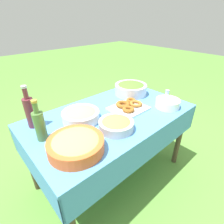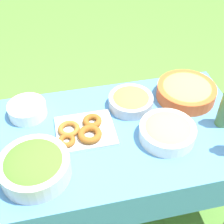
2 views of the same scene
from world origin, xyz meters
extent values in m
plane|color=#568C38|center=(0.00, 0.00, 0.00)|extent=(14.00, 14.00, 0.00)
cube|color=#4C8CD1|center=(0.00, 0.00, 0.69)|extent=(1.37, 0.79, 0.02)
cube|color=#4C8CD1|center=(0.00, -0.39, 0.57)|extent=(1.37, 0.01, 0.22)
cube|color=#4C8CD1|center=(0.00, 0.39, 0.57)|extent=(1.37, 0.01, 0.22)
cube|color=#4C8CD1|center=(-0.68, 0.00, 0.57)|extent=(0.01, 0.79, 0.22)
cube|color=#4C8CD1|center=(0.68, 0.00, 0.57)|extent=(0.01, 0.79, 0.22)
cylinder|color=#473828|center=(-0.62, -0.34, 0.34)|extent=(0.05, 0.05, 0.68)
cylinder|color=#473828|center=(0.62, -0.34, 0.34)|extent=(0.05, 0.05, 0.68)
cylinder|color=#473828|center=(-0.62, 0.34, 0.34)|extent=(0.05, 0.05, 0.68)
cylinder|color=#473828|center=(0.62, 0.34, 0.34)|extent=(0.05, 0.05, 0.68)
cylinder|color=silver|center=(-0.43, -0.18, 0.75)|extent=(0.32, 0.32, 0.10)
ellipsoid|color=#51892D|center=(-0.43, -0.18, 0.79)|extent=(0.28, 0.28, 0.07)
cylinder|color=white|center=(0.24, -0.09, 0.74)|extent=(0.28, 0.28, 0.07)
ellipsoid|color=tan|center=(0.24, -0.09, 0.76)|extent=(0.25, 0.25, 0.07)
cube|color=silver|center=(-0.17, 0.04, 0.71)|extent=(0.30, 0.26, 0.02)
torus|color=#93561E|center=(-0.15, -0.01, 0.73)|extent=(0.14, 0.14, 0.03)
torus|color=#A36628|center=(-0.25, 0.05, 0.73)|extent=(0.16, 0.16, 0.03)
torus|color=#93561E|center=(-0.12, 0.08, 0.73)|extent=(0.14, 0.14, 0.03)
torus|color=#93561E|center=(-0.27, -0.03, 0.73)|extent=(0.10, 0.10, 0.03)
cylinder|color=white|center=(-0.45, 0.24, 0.71)|extent=(0.21, 0.21, 0.01)
cylinder|color=white|center=(-0.45, 0.24, 0.72)|extent=(0.21, 0.21, 0.01)
cylinder|color=white|center=(-0.45, 0.24, 0.73)|extent=(0.21, 0.21, 0.01)
cylinder|color=white|center=(-0.45, 0.24, 0.74)|extent=(0.21, 0.21, 0.01)
cylinder|color=white|center=(-0.45, 0.24, 0.76)|extent=(0.21, 0.21, 0.01)
cylinder|color=white|center=(-0.45, 0.24, 0.77)|extent=(0.21, 0.21, 0.01)
cylinder|color=#4C7238|center=(0.56, -0.06, 0.80)|extent=(0.07, 0.07, 0.20)
cylinder|color=#4C7238|center=(0.56, -0.06, 0.93)|extent=(0.03, 0.03, 0.07)
cylinder|color=#A58C33|center=(0.56, -0.06, 0.98)|extent=(0.04, 0.04, 0.01)
cylinder|color=maroon|center=(0.54, -0.25, 0.81)|extent=(0.07, 0.07, 0.22)
cylinder|color=maroon|center=(0.54, -0.25, 0.96)|extent=(0.03, 0.03, 0.08)
cylinder|color=#B7B7B7|center=(0.54, -0.25, 1.01)|extent=(0.04, 0.04, 0.02)
cylinder|color=#E05B28|center=(0.45, 0.19, 0.74)|extent=(0.34, 0.34, 0.08)
ellipsoid|color=#ADCC59|center=(0.45, 0.19, 0.77)|extent=(0.30, 0.30, 0.07)
cylinder|color=#B2B7BC|center=(0.12, 0.18, 0.73)|extent=(0.25, 0.25, 0.06)
ellipsoid|color=olive|center=(0.12, 0.18, 0.75)|extent=(0.22, 0.22, 0.06)
cylinder|color=white|center=(-0.63, 0.12, 0.73)|extent=(0.04, 0.04, 0.06)
cylinder|color=silver|center=(-0.63, 0.12, 0.77)|extent=(0.04, 0.04, 0.01)
camera|label=1|loc=(0.83, 0.93, 1.42)|focal=28.00mm
camera|label=2|loc=(-0.27, -1.08, 1.89)|focal=50.00mm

